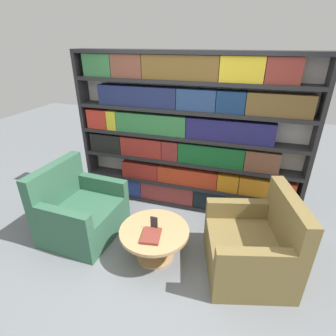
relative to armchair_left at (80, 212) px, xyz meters
The scene contains 7 objects.
ground_plane 1.26m from the armchair_left, 18.50° to the right, with size 14.00×14.00×0.00m, color slate.
bookshelf 1.77m from the armchair_left, 43.18° to the left, with size 3.23×0.30×2.24m.
armchair_left is the anchor object (origin of this frame).
armchair_right 2.18m from the armchair_left, ahead, with size 1.07×1.13×0.96m.
coffee_table 1.10m from the armchair_left, ahead, with size 0.80×0.80×0.40m.
table_sign 1.11m from the armchair_left, ahead, with size 0.08×0.06×0.18m.
stray_book 1.14m from the armchair_left, 13.42° to the right, with size 0.24×0.29×0.03m.
Camera 1 is at (0.79, -1.96, 2.35)m, focal length 28.00 mm.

